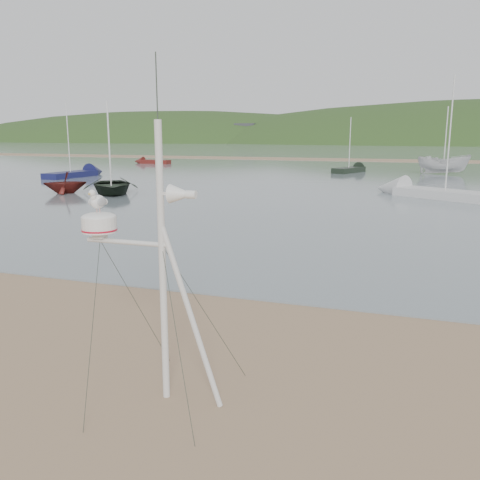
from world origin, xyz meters
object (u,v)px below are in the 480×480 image
(sailboat_white_near, at_px, (412,191))
(sailboat_dark_mid, at_px, (356,169))
(boat_dark, at_px, (110,154))
(boat_red, at_px, (64,173))
(dinghy_red_far, at_px, (148,162))
(boat_white, at_px, (445,149))
(mast_rig, at_px, (159,322))
(sailboat_blue_near, at_px, (85,173))

(sailboat_white_near, relative_size, sailboat_dark_mid, 1.32)
(boat_dark, bearing_deg, boat_red, 160.07)
(boat_dark, bearing_deg, dinghy_red_far, 80.92)
(boat_dark, distance_m, boat_white, 32.17)
(boat_dark, bearing_deg, mast_rig, -89.88)
(sailboat_dark_mid, bearing_deg, mast_rig, -87.12)
(sailboat_blue_near, bearing_deg, boat_white, 22.43)
(boat_red, relative_size, boat_white, 0.55)
(boat_white, relative_size, dinghy_red_far, 0.92)
(boat_white, bearing_deg, sailboat_dark_mid, 84.10)
(boat_dark, relative_size, sailboat_white_near, 0.64)
(sailboat_dark_mid, xyz_separation_m, sailboat_blue_near, (-22.95, -13.20, -0.00))
(mast_rig, xyz_separation_m, sailboat_dark_mid, (-2.35, 46.75, -0.87))
(boat_dark, bearing_deg, boat_white, 15.02)
(boat_red, bearing_deg, boat_dark, 66.66)
(boat_red, xyz_separation_m, boat_white, (23.96, 25.11, 1.07))
(boat_red, height_order, boat_white, boat_white)
(mast_rig, bearing_deg, boat_white, 82.73)
(boat_dark, height_order, sailboat_blue_near, sailboat_blue_near)
(sailboat_dark_mid, bearing_deg, boat_dark, -117.29)
(boat_white, distance_m, dinghy_red_far, 36.13)
(sailboat_dark_mid, height_order, dinghy_red_far, sailboat_dark_mid)
(mast_rig, bearing_deg, sailboat_blue_near, 127.02)
(boat_white, bearing_deg, dinghy_red_far, 75.90)
(mast_rig, height_order, dinghy_red_far, mast_rig)
(boat_red, xyz_separation_m, sailboat_blue_near, (-7.27, 12.23, -1.06))
(dinghy_red_far, bearing_deg, boat_dark, -64.87)
(sailboat_dark_mid, height_order, sailboat_blue_near, sailboat_blue_near)
(boat_dark, height_order, sailboat_dark_mid, sailboat_dark_mid)
(boat_dark, distance_m, sailboat_white_near, 19.28)
(boat_dark, xyz_separation_m, sailboat_white_near, (18.36, 5.42, -2.25))
(sailboat_white_near, height_order, sailboat_blue_near, sailboat_white_near)
(boat_white, bearing_deg, sailboat_white_near, 168.32)
(mast_rig, relative_size, sailboat_white_near, 0.63)
(sailboat_blue_near, bearing_deg, boat_red, -59.27)
(boat_white, height_order, sailboat_blue_near, sailboat_blue_near)
(sailboat_blue_near, bearing_deg, sailboat_dark_mid, 29.90)
(boat_dark, height_order, boat_red, boat_dark)
(boat_dark, relative_size, boat_red, 1.90)
(boat_dark, bearing_deg, sailboat_dark_mid, 28.50)
(boat_dark, relative_size, boat_white, 1.05)
(mast_rig, distance_m, sailboat_dark_mid, 46.81)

